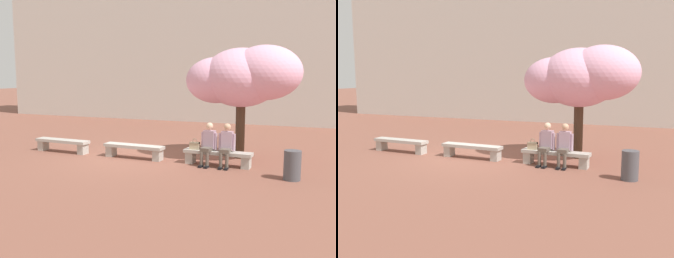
% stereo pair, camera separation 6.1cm
% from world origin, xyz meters
% --- Properties ---
extents(ground_plane, '(100.00, 100.00, 0.00)m').
position_xyz_m(ground_plane, '(0.00, 0.00, 0.00)').
color(ground_plane, brown).
extents(building_facade, '(28.00, 4.00, 8.20)m').
position_xyz_m(building_facade, '(0.00, 12.06, 4.10)').
color(building_facade, beige).
rests_on(building_facade, ground).
extents(stone_bench_west_end, '(2.09, 0.51, 0.45)m').
position_xyz_m(stone_bench_west_end, '(-2.81, 0.00, 0.31)').
color(stone_bench_west_end, '#ADA89E').
rests_on(stone_bench_west_end, ground).
extents(stone_bench_near_west, '(2.09, 0.51, 0.45)m').
position_xyz_m(stone_bench_near_west, '(0.00, 0.00, 0.31)').
color(stone_bench_near_west, '#ADA89E').
rests_on(stone_bench_near_west, ground).
extents(stone_bench_center, '(2.09, 0.51, 0.45)m').
position_xyz_m(stone_bench_center, '(2.81, 0.00, 0.31)').
color(stone_bench_center, '#ADA89E').
rests_on(stone_bench_center, ground).
extents(person_seated_left, '(0.51, 0.71, 1.29)m').
position_xyz_m(person_seated_left, '(2.53, -0.05, 0.70)').
color(person_seated_left, black).
rests_on(person_seated_left, ground).
extents(person_seated_right, '(0.51, 0.68, 1.29)m').
position_xyz_m(person_seated_right, '(3.08, -0.05, 0.70)').
color(person_seated_right, black).
rests_on(person_seated_right, ground).
extents(handbag, '(0.30, 0.15, 0.34)m').
position_xyz_m(handbag, '(2.08, -0.01, 0.58)').
color(handbag, tan).
rests_on(handbag, stone_bench_center).
extents(cherry_tree_main, '(3.64, 2.72, 3.61)m').
position_xyz_m(cherry_tree_main, '(3.27, 1.19, 2.64)').
color(cherry_tree_main, '#473323').
rests_on(cherry_tree_main, ground).
extents(trash_bin, '(0.44, 0.44, 0.78)m').
position_xyz_m(trash_bin, '(5.01, -0.86, 0.39)').
color(trash_bin, '#4C4C51').
rests_on(trash_bin, ground).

